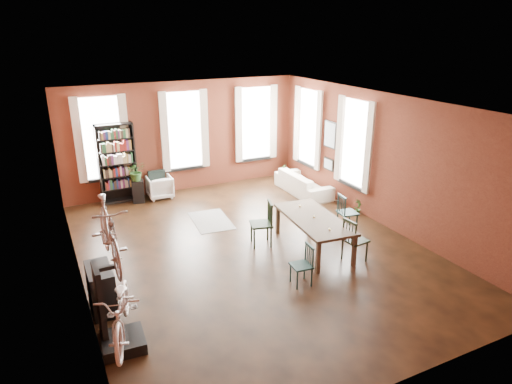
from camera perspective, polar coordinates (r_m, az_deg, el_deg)
room at (r=9.99m, az=-0.89°, el=5.57°), size 9.00×9.04×3.22m
dining_table at (r=10.09m, az=7.16°, el=-5.12°), size 1.18×2.24×0.73m
dining_chair_a at (r=8.71m, az=5.69°, el=-9.12°), size 0.40×0.40×0.80m
dining_chair_b at (r=10.13m, az=0.65°, el=-4.00°), size 0.57×0.57×1.01m
dining_chair_c at (r=9.69m, az=12.30°, el=-5.86°), size 0.48×0.48×0.94m
dining_chair_d at (r=11.10m, az=11.38°, el=-2.54°), size 0.46×0.46×0.90m
bookshelf at (r=13.05m, az=-16.96°, el=3.44°), size 1.00×0.32×2.20m
white_armchair at (r=13.28m, az=-11.95°, el=0.75°), size 0.69×0.65×0.69m
cream_sofa at (r=13.40m, az=5.95°, el=1.53°), size 0.61×2.08×0.81m
striped_rug at (r=11.60m, az=-5.62°, el=-3.58°), size 1.01×1.49×0.01m
bike_trainer at (r=7.59m, az=-16.24°, el=-17.57°), size 0.67×0.67×0.18m
bike_wall_rack at (r=7.48m, az=-18.88°, el=-13.26°), size 0.16×0.60×1.30m
console_table at (r=8.39m, az=-18.78°, el=-11.40°), size 0.40×0.80×0.80m
plant_stand at (r=13.08m, az=-14.50°, el=0.09°), size 0.38×0.38×0.63m
plant_by_sofa at (r=14.27m, az=3.07°, el=1.61°), size 0.38×0.63×0.27m
plant_small at (r=12.21m, az=12.60°, el=-2.38°), size 0.38×0.48×0.15m
bicycle_floor at (r=7.07m, az=-16.71°, el=-11.17°), size 0.83×1.05×1.75m
bicycle_hung at (r=6.84m, az=-18.19°, el=-2.39°), size 0.47×1.00×1.66m
plant_on_stand at (r=12.91m, az=-14.73°, el=2.29°), size 0.50×0.56×0.43m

